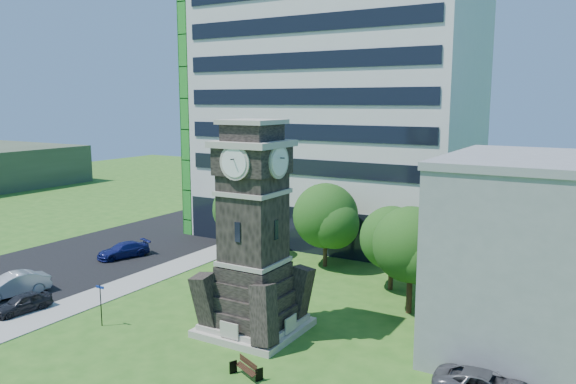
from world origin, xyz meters
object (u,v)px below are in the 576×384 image
Objects in this scene: car_street_south at (22,303)px; car_street_north at (123,250)px; park_bench at (247,368)px; street_sign at (101,300)px; car_street_mid at (12,285)px; clock_tower at (253,243)px.

car_street_south is 12.94m from car_street_north.
street_sign reaches higher than park_bench.
car_street_mid is 20.32m from park_bench.
car_street_north reaches higher than park_bench.
car_street_mid is 2.95× the size of park_bench.
park_bench is (17.02, 0.25, -0.17)m from car_street_south.
car_street_south is 17.02m from park_bench.
clock_tower is 3.42× the size of car_street_south.
car_street_north is (-18.32, 7.25, -4.64)m from clock_tower.
car_street_mid is at bearing 175.33° from street_sign.
car_street_south is 3.59m from car_street_mid.
street_sign reaches higher than car_street_mid.
car_street_mid reaches higher than park_bench.
street_sign is at bearing -28.25° from car_street_north.
car_street_north is 15.15m from street_sign.
clock_tower is at bearing 25.85° from car_street_mid.
park_bench is at bearing 10.92° from car_street_mid.
street_sign is (-10.99, 0.78, 1.15)m from park_bench.
clock_tower is 7.55× the size of park_bench.
car_street_north is (-0.80, 10.78, -0.14)m from car_street_mid.
car_street_mid is (-17.51, -3.52, -4.49)m from clock_tower.
car_street_north is (-4.06, 12.28, 0.04)m from car_street_south.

